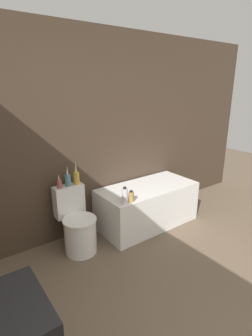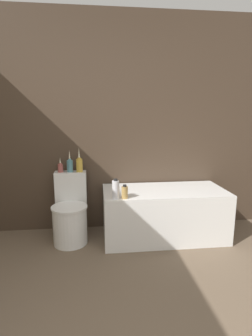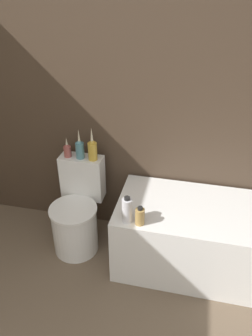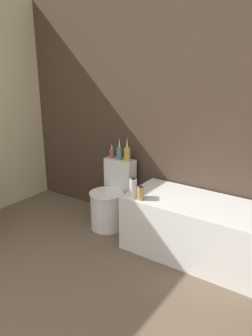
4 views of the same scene
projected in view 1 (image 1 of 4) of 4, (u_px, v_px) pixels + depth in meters
name	position (u px, v px, depth m)	size (l,w,h in m)	color
wall_back_tiled	(77.00, 137.00, 3.24)	(6.40, 0.06, 2.60)	#423326
bathtub	(147.00, 205.00, 3.73)	(1.40, 0.67, 0.58)	white
toilet	(77.00, 226.00, 3.13)	(0.40, 0.54, 0.77)	white
vase_gold	(59.00, 183.00, 3.06)	(0.06, 0.06, 0.17)	#994C47
vase_silver	(68.00, 179.00, 3.11)	(0.07, 0.07, 0.26)	teal
vase_bronze	(76.00, 177.00, 3.17)	(0.07, 0.07, 0.28)	gold
shampoo_bottle_tall	(125.00, 196.00, 3.09)	(0.07, 0.07, 0.21)	silver
shampoo_bottle_short	(131.00, 197.00, 3.14)	(0.07, 0.07, 0.14)	tan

